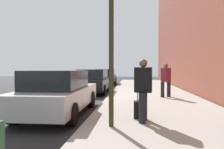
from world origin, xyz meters
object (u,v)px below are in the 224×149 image
at_px(parked_car_silver, 59,93).
at_px(rolling_suitcase, 138,109).
at_px(parked_car_black, 93,81).
at_px(parked_car_navy, 106,77).
at_px(pedestrian_burgundy_coat, 166,79).
at_px(pedestrian_black_coat, 143,88).
at_px(traffic_light_pole, 111,16).

relative_size(parked_car_silver, rolling_suitcase, 5.37).
distance_m(parked_car_black, parked_car_navy, 6.60).
relative_size(parked_car_navy, pedestrian_burgundy_coat, 2.72).
relative_size(parked_car_black, pedestrian_black_coat, 2.79).
bearing_deg(rolling_suitcase, traffic_light_pole, 144.68).
bearing_deg(rolling_suitcase, pedestrian_black_coat, -160.25).
bearing_deg(rolling_suitcase, parked_car_navy, 11.00).
bearing_deg(traffic_light_pole, pedestrian_black_coat, -55.21).
bearing_deg(pedestrian_black_coat, traffic_light_pole, 124.79).
distance_m(parked_car_silver, rolling_suitcase, 2.80).
bearing_deg(pedestrian_black_coat, rolling_suitcase, 19.75).
bearing_deg(parked_car_black, parked_car_navy, 0.43).
bearing_deg(parked_car_silver, pedestrian_black_coat, -113.93).
bearing_deg(parked_car_navy, pedestrian_burgundy_coat, -155.80).
relative_size(parked_car_black, pedestrian_burgundy_coat, 2.80).
bearing_deg(parked_car_black, rolling_suitcase, -160.10).
bearing_deg(parked_car_navy, traffic_light_pole, -172.18).
bearing_deg(pedestrian_burgundy_coat, parked_car_silver, 132.08).
distance_m(parked_car_black, traffic_light_pole, 8.79).
height_order(parked_car_silver, pedestrian_burgundy_coat, pedestrian_burgundy_coat).
bearing_deg(parked_car_silver, pedestrian_burgundy_coat, -47.92).
distance_m(parked_car_silver, parked_car_navy, 13.10).
height_order(parked_car_black, traffic_light_pole, traffic_light_pole).
relative_size(parked_car_black, parked_car_navy, 1.03).
distance_m(parked_car_silver, parked_car_black, 6.50).
bearing_deg(pedestrian_black_coat, parked_car_silver, 66.07).
bearing_deg(parked_car_navy, parked_car_black, -179.57).
bearing_deg(parked_car_silver, rolling_suitcase, -107.85).
xyz_separation_m(pedestrian_burgundy_coat, traffic_light_pole, (-5.53, 2.16, 1.82)).
distance_m(parked_car_black, pedestrian_burgundy_coat, 5.00).
distance_m(traffic_light_pole, rolling_suitcase, 2.72).
distance_m(parked_car_silver, pedestrian_black_coat, 3.06).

